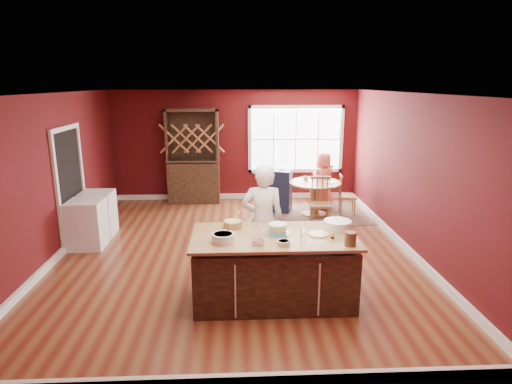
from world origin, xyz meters
TOP-DOWN VIEW (x-y plane):
  - room_shell at (0.00, 0.00)m, footprint 7.00×7.00m
  - window at (1.50, 3.47)m, footprint 2.36×0.10m
  - doorway at (-2.97, 0.60)m, footprint 0.08×1.26m
  - kitchen_island at (0.50, -1.77)m, footprint 2.16×1.13m
  - dining_table at (1.74, 2.00)m, footprint 1.14×1.14m
  - baker at (0.40, -1.04)m, footprint 0.66×0.45m
  - layer_cake at (0.55, -1.72)m, footprint 0.35×0.35m
  - bowl_blue at (-0.15, -1.98)m, footprint 0.29×0.29m
  - bowl_yellow at (-0.04, -1.43)m, footprint 0.26×0.26m
  - bowl_pink at (0.28, -2.10)m, footprint 0.16×0.16m
  - bowl_olive at (0.59, -2.13)m, footprint 0.16×0.16m
  - drinking_glass at (0.89, -1.77)m, footprint 0.08×0.08m
  - dinner_plate at (1.09, -1.78)m, footprint 0.27×0.27m
  - white_tub at (1.39, -1.58)m, footprint 0.37×0.37m
  - stoneware_crock at (1.41, -2.17)m, footprint 0.14×0.14m
  - toy_figurine at (1.24, -1.93)m, footprint 0.05×0.05m
  - rug at (1.74, 2.00)m, footprint 2.44×1.97m
  - chair_east at (2.48, 2.00)m, footprint 0.40×0.42m
  - chair_south at (1.71, 1.19)m, footprint 0.46×0.44m
  - chair_north at (2.06, 2.79)m, footprint 0.46×0.45m
  - seated_woman at (2.02, 2.52)m, footprint 0.77×0.70m
  - high_chair at (1.05, 2.29)m, footprint 0.51×0.51m
  - toddler at (0.99, 2.35)m, footprint 0.18×0.14m
  - table_plate at (2.03, 1.92)m, footprint 0.22×0.22m
  - table_cup at (1.57, 2.19)m, footprint 0.13×0.13m
  - hutch at (-1.01, 3.22)m, footprint 1.24×0.52m
  - washer at (-2.64, 0.28)m, footprint 0.59×0.57m
  - dryer at (-2.64, 0.92)m, footprint 0.59×0.57m

SIDE VIEW (x-z plane):
  - rug at x=1.74m, z-range 0.00..0.01m
  - dryer at x=-2.64m, z-range 0.00..0.86m
  - washer at x=-2.64m, z-range 0.00..0.86m
  - kitchen_island at x=0.50m, z-range -0.02..0.90m
  - chair_east at x=2.48m, z-range 0.00..0.91m
  - high_chair at x=1.05m, z-range 0.00..1.00m
  - chair_north at x=2.06m, z-range 0.00..1.00m
  - chair_south at x=1.71m, z-range 0.00..1.03m
  - dining_table at x=1.74m, z-range 0.16..0.91m
  - seated_woman at x=2.02m, z-range 0.00..1.32m
  - table_plate at x=2.03m, z-range 0.75..0.77m
  - table_cup at x=1.57m, z-range 0.75..0.84m
  - toddler at x=0.99m, z-range 0.68..0.94m
  - baker at x=0.40m, z-range 0.00..1.74m
  - dinner_plate at x=1.09m, z-range 0.92..0.94m
  - bowl_pink at x=0.28m, z-range 0.92..0.98m
  - bowl_olive at x=0.59m, z-range 0.92..0.98m
  - toy_figurine at x=1.24m, z-range 0.92..1.00m
  - bowl_yellow at x=-0.04m, z-range 0.92..1.02m
  - bowl_blue at x=-0.15m, z-range 0.92..1.03m
  - white_tub at x=1.39m, z-range 0.92..1.05m
  - layer_cake at x=0.55m, z-range 0.92..1.06m
  - drinking_glass at x=0.89m, z-range 0.92..1.07m
  - stoneware_crock at x=1.41m, z-range 0.92..1.09m
  - doorway at x=-2.97m, z-range -0.04..2.09m
  - hutch at x=-1.01m, z-range 0.00..2.27m
  - room_shell at x=0.00m, z-range -2.15..4.85m
  - window at x=1.50m, z-range 0.67..2.33m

